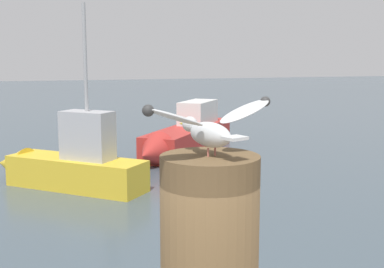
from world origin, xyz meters
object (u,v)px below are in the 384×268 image
(seagull, at_px, (210,126))
(boat_red, at_px, (185,136))
(boat_yellow, at_px, (66,164))
(mooring_post, at_px, (209,266))

(seagull, xyz_separation_m, boat_red, (3.67, 13.26, -2.23))
(boat_red, bearing_deg, seagull, -105.46)
(boat_red, height_order, boat_yellow, boat_yellow)
(seagull, distance_m, boat_yellow, 10.14)
(seagull, xyz_separation_m, boat_yellow, (-0.11, 9.90, -2.19))
(seagull, relative_size, boat_yellow, 0.15)
(mooring_post, bearing_deg, boat_red, 74.55)
(seagull, distance_m, boat_red, 13.93)
(mooring_post, relative_size, seagull, 1.52)
(mooring_post, xyz_separation_m, boat_yellow, (-0.12, 9.90, -1.61))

